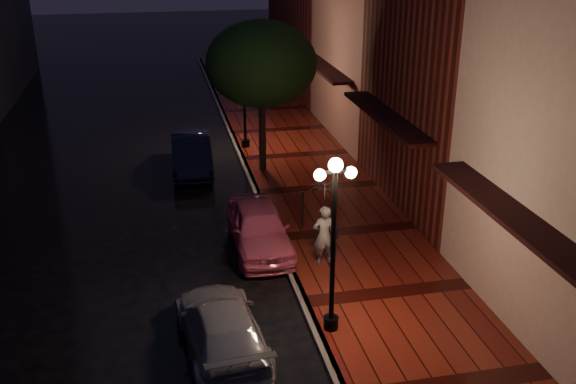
{
  "coord_description": "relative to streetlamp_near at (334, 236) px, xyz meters",
  "views": [
    {
      "loc": [
        -3.31,
        -17.44,
        9.03
      ],
      "look_at": [
        0.47,
        0.58,
        1.4
      ],
      "focal_mm": 40.0,
      "sensor_mm": 36.0,
      "label": 1
    }
  ],
  "objects": [
    {
      "name": "sidewalk",
      "position": [
        1.9,
        5.0,
        -2.53
      ],
      "size": [
        4.5,
        60.0,
        0.15
      ],
      "primitive_type": "cube",
      "color": "#49120D",
      "rests_on": "ground"
    },
    {
      "name": "silver_car",
      "position": [
        -2.62,
        -0.14,
        -1.99
      ],
      "size": [
        2.1,
        4.37,
        1.23
      ],
      "primitive_type": "imported",
      "rotation": [
        0.0,
        0.0,
        3.23
      ],
      "color": "#95959B",
      "rests_on": "ground"
    },
    {
      "name": "curb",
      "position": [
        -0.35,
        5.0,
        -2.53
      ],
      "size": [
        0.25,
        60.0,
        0.15
      ],
      "primitive_type": "cube",
      "color": "#595451",
      "rests_on": "ground"
    },
    {
      "name": "street_tree",
      "position": [
        0.26,
        10.99,
        1.64
      ],
      "size": [
        4.16,
        4.16,
        5.8
      ],
      "color": "black",
      "rests_on": "sidewalk"
    },
    {
      "name": "streetlamp_far",
      "position": [
        0.0,
        14.0,
        0.0
      ],
      "size": [
        0.96,
        0.36,
        4.31
      ],
      "color": "black",
      "rests_on": "sidewalk"
    },
    {
      "name": "storefront_far",
      "position": [
        6.65,
        15.0,
        1.9
      ],
      "size": [
        5.0,
        8.0,
        9.0
      ],
      "primitive_type": "cube",
      "color": "#8C5951",
      "rests_on": "ground"
    },
    {
      "name": "ground",
      "position": [
        -0.35,
        5.0,
        -2.6
      ],
      "size": [
        120.0,
        120.0,
        0.0
      ],
      "primitive_type": "plane",
      "color": "black",
      "rests_on": "ground"
    },
    {
      "name": "woman_with_umbrella",
      "position": [
        0.65,
        3.14,
        -0.81
      ],
      "size": [
        1.03,
        1.05,
        2.48
      ],
      "rotation": [
        0.0,
        0.0,
        3.24
      ],
      "color": "white",
      "rests_on": "sidewalk"
    },
    {
      "name": "navy_car",
      "position": [
        -2.46,
        11.93,
        -1.88
      ],
      "size": [
        1.69,
        4.43,
        1.44
      ],
      "primitive_type": "imported",
      "rotation": [
        0.0,
        0.0,
        -0.04
      ],
      "color": "black",
      "rests_on": "ground"
    },
    {
      "name": "streetlamp_near",
      "position": [
        0.0,
        0.0,
        0.0
      ],
      "size": [
        0.96,
        0.36,
        4.31
      ],
      "color": "black",
      "rests_on": "sidewalk"
    },
    {
      "name": "parking_meter",
      "position": [
        0.6,
        5.57,
        -1.71
      ],
      "size": [
        0.13,
        0.12,
        1.22
      ],
      "rotation": [
        0.0,
        0.0,
        -0.37
      ],
      "color": "black",
      "rests_on": "sidewalk"
    },
    {
      "name": "storefront_extra",
      "position": [
        6.65,
        25.0,
        2.4
      ],
      "size": [
        5.0,
        12.0,
        10.0
      ],
      "primitive_type": "cube",
      "color": "#511914",
      "rests_on": "ground"
    },
    {
      "name": "storefront_mid",
      "position": [
        6.65,
        7.0,
        2.9
      ],
      "size": [
        5.0,
        8.0,
        11.0
      ],
      "primitive_type": "cube",
      "color": "#511914",
      "rests_on": "ground"
    },
    {
      "name": "pink_car",
      "position": [
        -0.95,
        4.67,
        -1.9
      ],
      "size": [
        1.69,
        4.12,
        1.4
      ],
      "primitive_type": "imported",
      "rotation": [
        0.0,
        0.0,
        0.01
      ],
      "color": "#DA597C",
      "rests_on": "ground"
    }
  ]
}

